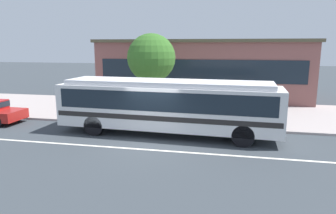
{
  "coord_description": "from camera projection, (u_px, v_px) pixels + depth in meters",
  "views": [
    {
      "loc": [
        3.57,
        -13.04,
        4.44
      ],
      "look_at": [
        0.4,
        2.25,
        1.3
      ],
      "focal_mm": 32.91,
      "sensor_mm": 36.0,
      "label": 1
    }
  ],
  "objects": [
    {
      "name": "ground_plane",
      "position": [
        150.0,
        144.0,
        14.11
      ],
      "size": [
        120.0,
        120.0,
        0.0
      ],
      "primitive_type": "plane",
      "color": "#343B41"
    },
    {
      "name": "sidewalk_slab",
      "position": [
        177.0,
        111.0,
        20.85
      ],
      "size": [
        60.0,
        8.0,
        0.12
      ],
      "primitive_type": "cube",
      "color": "#A19592",
      "rests_on": "ground_plane"
    },
    {
      "name": "lane_stripe_center",
      "position": [
        145.0,
        149.0,
        13.34
      ],
      "size": [
        56.0,
        0.16,
        0.01
      ],
      "primitive_type": "cube",
      "color": "silver",
      "rests_on": "ground_plane"
    },
    {
      "name": "transit_bus",
      "position": [
        168.0,
        103.0,
        15.31
      ],
      "size": [
        11.08,
        2.92,
        2.74
      ],
      "color": "silver",
      "rests_on": "ground_plane"
    },
    {
      "name": "pedestrian_waiting_near_sign",
      "position": [
        241.0,
        105.0,
        17.69
      ],
      "size": [
        0.38,
        0.38,
        1.63
      ],
      "color": "#2E352C",
      "rests_on": "sidewalk_slab"
    },
    {
      "name": "street_tree_near_stop",
      "position": [
        151.0,
        58.0,
        19.7
      ],
      "size": [
        3.11,
        3.11,
        5.08
      ],
      "color": "brown",
      "rests_on": "sidewalk_slab"
    },
    {
      "name": "station_building",
      "position": [
        204.0,
        68.0,
        26.91
      ],
      "size": [
        17.07,
        8.57,
        4.89
      ],
      "color": "brown",
      "rests_on": "ground_plane"
    }
  ]
}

